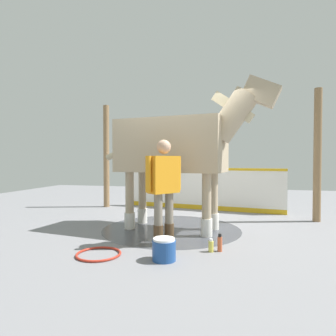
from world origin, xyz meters
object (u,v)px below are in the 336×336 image
at_px(hose_coil, 99,254).
at_px(bottle_spray, 220,243).
at_px(horse, 178,147).
at_px(handler, 164,185).
at_px(wash_bucket, 164,249).
at_px(bottle_shampoo, 211,246).

bearing_deg(hose_coil, bottle_spray, -161.31).
bearing_deg(horse, handler, -82.15).
bearing_deg(wash_bucket, horse, -84.84).
distance_m(wash_bucket, bottle_spray, 0.88).
bearing_deg(bottle_shampoo, wash_bucket, 40.84).
bearing_deg(horse, bottle_spray, -44.94).
distance_m(handler, bottle_shampoo, 1.14).
height_order(wash_bucket, bottle_shampoo, wash_bucket).
distance_m(bottle_shampoo, hose_coil, 1.58).
bearing_deg(bottle_shampoo, bottle_spray, -157.19).
xyz_separation_m(handler, bottle_spray, (-0.86, 0.13, -0.82)).
bearing_deg(wash_bucket, bottle_shampoo, -139.16).
bearing_deg(handler, wash_bucket, 143.17).
bearing_deg(handler, bottle_shampoo, -154.54).
height_order(bottle_shampoo, hose_coil, bottle_shampoo).
relative_size(handler, bottle_spray, 6.40).
xyz_separation_m(wash_bucket, bottle_shampoo, (-0.57, -0.49, -0.06)).
distance_m(wash_bucket, bottle_shampoo, 0.76).
bearing_deg(bottle_shampoo, hose_coil, 18.35).
height_order(wash_bucket, hose_coil, wash_bucket).
relative_size(horse, handler, 2.07).
xyz_separation_m(horse, hose_coil, (0.78, 1.70, -1.55)).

